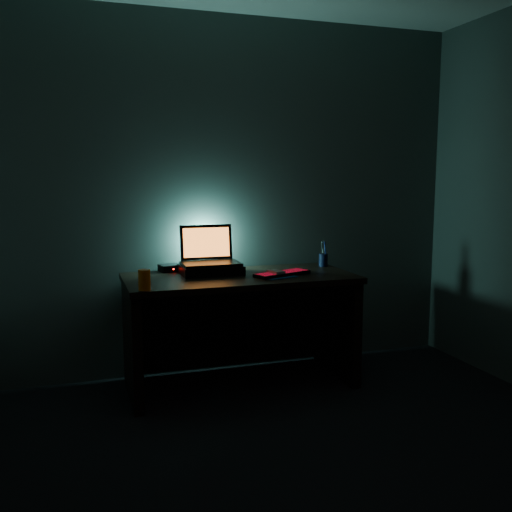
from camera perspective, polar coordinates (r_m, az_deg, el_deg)
The scene contains 10 objects.
room at distance 2.20m, azimuth 10.44°, elevation 3.97°, with size 3.50×4.00×2.50m.
desk at distance 3.86m, azimuth -1.82°, elevation -5.59°, with size 1.50×0.70×0.75m.
riser at distance 3.82m, azimuth -4.55°, elevation -1.33°, with size 0.40×0.30×0.06m, color black.
laptop at distance 3.86m, azimuth -4.73°, elevation 0.11°, with size 0.38×0.29×0.26m.
keyboard at distance 3.75m, azimuth 2.63°, elevation -1.77°, with size 0.42×0.26×0.02m.
mousepad at distance 3.72m, azimuth 2.01°, elevation -2.02°, with size 0.22×0.20×0.00m, color navy.
mouse at distance 3.71m, azimuth 2.02°, elevation -1.73°, with size 0.07×0.11×0.03m, color gray.
pen_cup at distance 4.15m, azimuth 6.75°, elevation -0.41°, with size 0.06×0.06×0.09m, color black.
juice_glass at distance 3.32m, azimuth -11.10°, elevation -2.35°, with size 0.07×0.07×0.12m, color orange.
router at distance 3.95m, azimuth -8.56°, elevation -1.19°, with size 0.16×0.14×0.05m.
Camera 1 is at (-1.05, -1.93, 1.40)m, focal length 40.00 mm.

